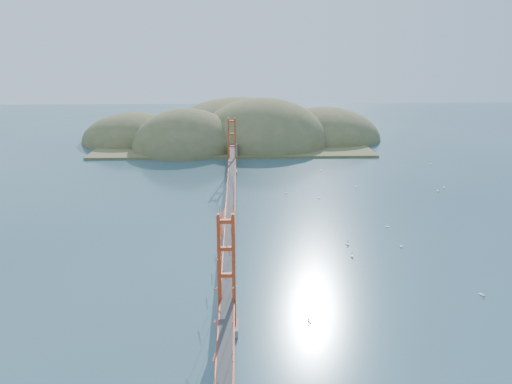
{
  "coord_description": "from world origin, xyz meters",
  "views": [
    {
      "loc": [
        1.11,
        -71.48,
        25.94
      ],
      "look_at": [
        3.81,
        0.0,
        4.8
      ],
      "focal_mm": 35.0,
      "sensor_mm": 36.0,
      "label": 1
    }
  ],
  "objects_px": {
    "sailboat_1": "(348,244)",
    "sailboat_0": "(352,255)",
    "bridge": "(230,178)",
    "sailboat_2": "(387,226)"
  },
  "relations": [
    {
      "from": "bridge",
      "to": "sailboat_2",
      "type": "bearing_deg",
      "value": -7.56
    },
    {
      "from": "sailboat_1",
      "to": "sailboat_0",
      "type": "xyz_separation_m",
      "value": [
        -0.26,
        -3.81,
        -0.0
      ]
    },
    {
      "from": "sailboat_2",
      "to": "sailboat_1",
      "type": "distance_m",
      "value": 9.84
    },
    {
      "from": "sailboat_2",
      "to": "sailboat_1",
      "type": "bearing_deg",
      "value": -138.31
    },
    {
      "from": "sailboat_1",
      "to": "sailboat_0",
      "type": "relative_size",
      "value": 1.0
    },
    {
      "from": "bridge",
      "to": "sailboat_0",
      "type": "distance_m",
      "value": 21.69
    },
    {
      "from": "sailboat_1",
      "to": "sailboat_0",
      "type": "height_order",
      "value": "sailboat_1"
    },
    {
      "from": "bridge",
      "to": "sailboat_1",
      "type": "distance_m",
      "value": 19.76
    },
    {
      "from": "sailboat_2",
      "to": "sailboat_0",
      "type": "height_order",
      "value": "sailboat_0"
    },
    {
      "from": "bridge",
      "to": "sailboat_0",
      "type": "bearing_deg",
      "value": -40.74
    }
  ]
}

